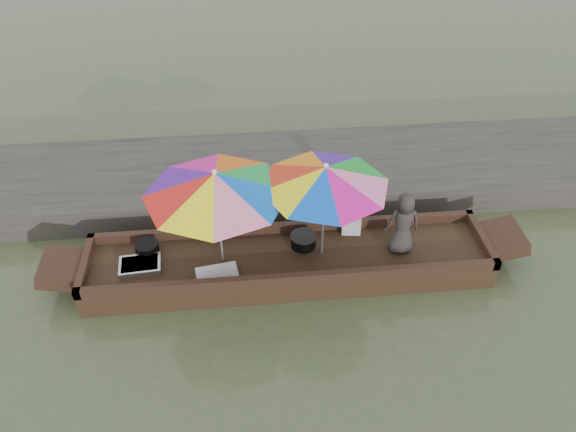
{
  "coord_description": "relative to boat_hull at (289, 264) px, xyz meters",
  "views": [
    {
      "loc": [
        -0.6,
        -5.94,
        5.86
      ],
      "look_at": [
        0.0,
        0.1,
        1.0
      ],
      "focal_mm": 35.0,
      "sensor_mm": 36.0,
      "label": 1
    }
  ],
  "objects": [
    {
      "name": "dock",
      "position": [
        0.0,
        2.2,
        0.08
      ],
      "size": [
        22.0,
        2.2,
        0.5
      ],
      "primitive_type": "cube",
      "color": "#2D2B26",
      "rests_on": "ground"
    },
    {
      "name": "supply_bag",
      "position": [
        0.99,
        0.45,
        0.3
      ],
      "size": [
        0.31,
        0.26,
        0.26
      ],
      "primitive_type": "cube",
      "rotation": [
        0.0,
        0.0,
        -0.15
      ],
      "color": "silver",
      "rests_on": "boat_hull"
    },
    {
      "name": "boat_hull",
      "position": [
        0.0,
        0.0,
        0.0
      ],
      "size": [
        5.83,
        1.2,
        0.35
      ],
      "primitive_type": "cube",
      "color": "black",
      "rests_on": "water"
    },
    {
      "name": "umbrella_stern",
      "position": [
        0.48,
        0.0,
        0.95
      ],
      "size": [
        1.86,
        1.86,
        1.55
      ],
      "primitive_type": null,
      "rotation": [
        0.0,
        0.0,
        0.07
      ],
      "color": "green",
      "rests_on": "boat_hull"
    },
    {
      "name": "water",
      "position": [
        0.0,
        0.0,
        -0.17
      ],
      "size": [
        80.0,
        80.0,
        0.0
      ],
      "primitive_type": "plane",
      "color": "#404B2D",
      "rests_on": "ground"
    },
    {
      "name": "tray_crayfish",
      "position": [
        -2.11,
        -0.05,
        0.22
      ],
      "size": [
        0.6,
        0.44,
        0.09
      ],
      "primitive_type": "cube",
      "rotation": [
        0.0,
        0.0,
        0.08
      ],
      "color": "silver",
      "rests_on": "boat_hull"
    },
    {
      "name": "umbrella_bow",
      "position": [
        -0.95,
        0.0,
        0.95
      ],
      "size": [
        2.0,
        2.0,
        1.55
      ],
      "primitive_type": null,
      "rotation": [
        0.0,
        0.0,
        -0.03
      ],
      "color": "green",
      "rests_on": "boat_hull"
    },
    {
      "name": "vendor",
      "position": [
        1.62,
        -0.03,
        0.67
      ],
      "size": [
        0.49,
        0.32,
        0.99
      ],
      "primitive_type": "imported",
      "rotation": [
        0.0,
        0.0,
        3.15
      ],
      "color": "#2F2B29",
      "rests_on": "boat_hull"
    },
    {
      "name": "charcoal_grill",
      "position": [
        0.23,
        0.2,
        0.26
      ],
      "size": [
        0.37,
        0.37,
        0.17
      ],
      "primitive_type": "cylinder",
      "color": "black",
      "rests_on": "boat_hull"
    },
    {
      "name": "cooking_pot",
      "position": [
        -2.03,
        0.25,
        0.26
      ],
      "size": [
        0.34,
        0.34,
        0.18
      ],
      "primitive_type": "cylinder",
      "color": "black",
      "rests_on": "boat_hull"
    },
    {
      "name": "tray_scallop",
      "position": [
        -1.02,
        -0.34,
        0.21
      ],
      "size": [
        0.62,
        0.48,
        0.06
      ],
      "primitive_type": "cube",
      "rotation": [
        0.0,
        0.0,
        0.15
      ],
      "color": "silver",
      "rests_on": "boat_hull"
    }
  ]
}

